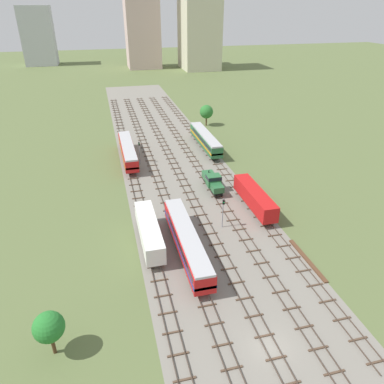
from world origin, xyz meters
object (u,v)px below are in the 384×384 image
at_px(freight_boxcar_centre_right_mid, 255,197).
at_px(signal_post_nearest, 139,149).
at_px(shunter_loco_centre_midfar, 213,181).
at_px(signal_post_near, 223,210).
at_px(diesel_railcar_far_left_far, 128,150).
at_px(freight_boxcar_far_left_near, 149,231).
at_px(diesel_railcar_centre_right_farther, 205,139).
at_px(diesel_railcar_left_nearest, 187,240).

bearing_deg(freight_boxcar_centre_right_mid, signal_post_nearest, 123.29).
xyz_separation_m(shunter_loco_centre_midfar, signal_post_near, (-2.49, -13.54, 1.41)).
relative_size(shunter_loco_centre_midfar, diesel_railcar_far_left_far, 0.41).
height_order(freight_boxcar_far_left_near, signal_post_near, signal_post_near).
bearing_deg(diesel_railcar_far_left_far, freight_boxcar_far_left_near, -89.99).
height_order(diesel_railcar_centre_right_farther, signal_post_near, signal_post_near).
height_order(freight_boxcar_far_left_near, freight_boxcar_centre_right_mid, same).
bearing_deg(diesel_railcar_left_nearest, shunter_loco_centre_midfar, 62.67).
xyz_separation_m(diesel_railcar_left_nearest, diesel_railcar_far_left_far, (-4.98, 38.72, 0.00)).
bearing_deg(diesel_railcar_centre_right_farther, diesel_railcar_far_left_far, -170.89).
distance_m(freight_boxcar_centre_right_mid, diesel_railcar_centre_right_farther, 31.83).
relative_size(freight_boxcar_far_left_near, shunter_loco_centre_midfar, 1.65).
relative_size(signal_post_nearest, signal_post_near, 0.98).
relative_size(diesel_railcar_left_nearest, signal_post_nearest, 3.89).
height_order(shunter_loco_centre_midfar, signal_post_near, signal_post_near).
bearing_deg(signal_post_nearest, signal_post_near, -72.14).
relative_size(shunter_loco_centre_midfar, signal_post_nearest, 1.60).
xyz_separation_m(diesel_railcar_far_left_far, signal_post_nearest, (2.49, -2.07, 0.76)).
bearing_deg(shunter_loco_centre_midfar, diesel_railcar_centre_right_farther, 77.59).
xyz_separation_m(freight_boxcar_far_left_near, signal_post_near, (12.45, 1.70, 0.97)).
distance_m(shunter_loco_centre_midfar, signal_post_nearest, 21.42).
height_order(freight_boxcar_far_left_near, diesel_railcar_far_left_far, diesel_railcar_far_left_far).
bearing_deg(freight_boxcar_far_left_near, freight_boxcar_centre_right_mid, 16.90).
bearing_deg(signal_post_nearest, diesel_railcar_far_left_far, 140.25).
bearing_deg(diesel_railcar_far_left_far, diesel_railcar_centre_right_farther, 9.11).
distance_m(diesel_railcar_left_nearest, signal_post_nearest, 36.74).
xyz_separation_m(shunter_loco_centre_midfar, diesel_railcar_far_left_far, (-14.94, 19.45, 0.59)).
distance_m(freight_boxcar_far_left_near, diesel_railcar_centre_right_farther, 42.80).
height_order(diesel_railcar_centre_right_farther, signal_post_nearest, signal_post_nearest).
bearing_deg(shunter_loco_centre_midfar, signal_post_nearest, 125.63).
relative_size(freight_boxcar_far_left_near, diesel_railcar_far_left_far, 0.68).
xyz_separation_m(diesel_railcar_far_left_far, signal_post_near, (12.45, -32.99, 0.82)).
relative_size(diesel_railcar_left_nearest, freight_boxcar_far_left_near, 1.46).
relative_size(freight_boxcar_centre_right_mid, diesel_railcar_far_left_far, 0.68).
height_order(shunter_loco_centre_midfar, signal_post_nearest, signal_post_nearest).
distance_m(diesel_railcar_left_nearest, freight_boxcar_centre_right_mid, 18.03).
bearing_deg(shunter_loco_centre_midfar, signal_post_near, -100.42).
xyz_separation_m(freight_boxcar_far_left_near, shunter_loco_centre_midfar, (14.94, 15.24, -0.44)).
bearing_deg(shunter_loco_centre_midfar, diesel_railcar_far_left_far, 127.54).
xyz_separation_m(shunter_loco_centre_midfar, diesel_railcar_centre_right_farther, (4.98, 22.64, 0.59)).
distance_m(freight_boxcar_far_left_near, diesel_railcar_far_left_far, 34.69).
xyz_separation_m(diesel_railcar_left_nearest, signal_post_near, (7.47, 5.73, 0.82)).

